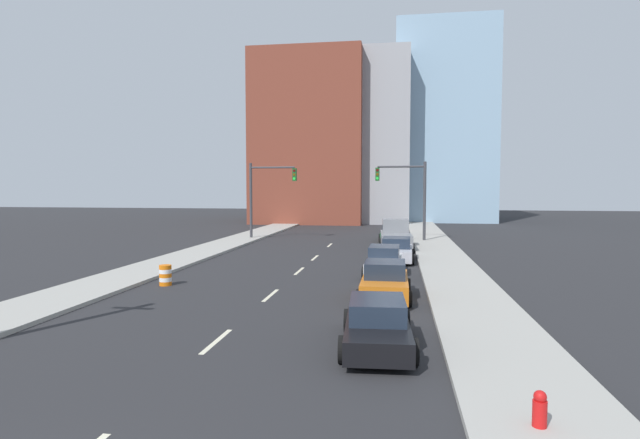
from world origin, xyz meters
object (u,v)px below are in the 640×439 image
(sedan_green, at_px, (392,233))
(sedan_orange, at_px, (385,282))
(traffic_barrel, at_px, (165,275))
(pickup_truck_gray, at_px, (396,237))
(traffic_signal_right, at_px, (411,190))
(sedan_white, at_px, (384,262))
(sedan_silver, at_px, (396,250))
(traffic_signal_left, at_px, (263,190))
(sedan_black, at_px, (377,324))
(fire_hydrant, at_px, (540,413))

(sedan_green, bearing_deg, sedan_orange, -89.28)
(traffic_barrel, relative_size, pickup_truck_gray, 0.17)
(traffic_barrel, xyz_separation_m, sedan_orange, (10.13, -1.22, 0.22))
(traffic_signal_right, relative_size, sedan_white, 1.42)
(sedan_white, bearing_deg, sedan_silver, 84.91)
(sedan_green, bearing_deg, pickup_truck_gray, -86.24)
(traffic_barrel, bearing_deg, sedan_white, 22.78)
(traffic_signal_left, xyz_separation_m, sedan_orange, (11.10, -21.98, -3.61))
(traffic_signal_right, xyz_separation_m, pickup_truck_gray, (-1.21, -5.31, -3.42))
(sedan_black, relative_size, sedan_white, 0.99)
(pickup_truck_gray, bearing_deg, fire_hydrant, -87.04)
(traffic_barrel, bearing_deg, pickup_truck_gray, 55.78)
(traffic_signal_left, height_order, sedan_black, traffic_signal_left)
(sedan_white, height_order, sedan_silver, sedan_white)
(fire_hydrant, relative_size, sedan_white, 0.18)
(sedan_orange, height_order, sedan_green, sedan_orange)
(fire_hydrant, distance_m, sedan_black, 5.62)
(traffic_barrel, relative_size, sedan_green, 0.21)
(traffic_signal_right, bearing_deg, pickup_truck_gray, -102.87)
(traffic_barrel, height_order, sedan_white, sedan_white)
(fire_hydrant, height_order, sedan_silver, sedan_silver)
(traffic_barrel, height_order, sedan_silver, sedan_silver)
(traffic_signal_right, bearing_deg, sedan_white, -96.07)
(sedan_silver, distance_m, pickup_truck_gray, 6.10)
(sedan_white, relative_size, sedan_green, 1.07)
(sedan_orange, xyz_separation_m, sedan_white, (-0.17, 5.40, 0.01))
(traffic_signal_right, relative_size, sedan_black, 1.43)
(sedan_silver, height_order, pickup_truck_gray, pickup_truck_gray)
(traffic_signal_left, distance_m, sedan_white, 20.19)
(traffic_barrel, distance_m, sedan_silver, 14.12)
(traffic_barrel, distance_m, sedan_white, 10.80)
(sedan_black, bearing_deg, traffic_signal_right, 83.54)
(sedan_white, bearing_deg, traffic_signal_left, 125.07)
(sedan_white, bearing_deg, sedan_black, -87.77)
(sedan_orange, bearing_deg, traffic_barrel, 173.25)
(sedan_black, distance_m, sedan_orange, 6.28)
(sedan_black, bearing_deg, sedan_silver, 85.18)
(traffic_signal_right, height_order, traffic_barrel, traffic_signal_right)
(fire_hydrant, bearing_deg, traffic_signal_right, 92.58)
(traffic_signal_left, bearing_deg, sedan_white, -56.61)
(pickup_truck_gray, bearing_deg, traffic_signal_left, 152.56)
(traffic_signal_left, distance_m, fire_hydrant, 36.05)
(pickup_truck_gray, bearing_deg, sedan_black, -93.71)
(traffic_signal_right, xyz_separation_m, traffic_barrel, (-11.72, -20.76, -3.83))
(traffic_barrel, bearing_deg, traffic_signal_right, 60.56)
(sedan_black, distance_m, sedan_silver, 16.86)
(fire_hydrant, xyz_separation_m, sedan_green, (-2.98, 33.46, 0.25))
(fire_hydrant, distance_m, sedan_green, 33.59)
(traffic_signal_left, height_order, sedan_silver, traffic_signal_left)
(sedan_white, height_order, pickup_truck_gray, pickup_truck_gray)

